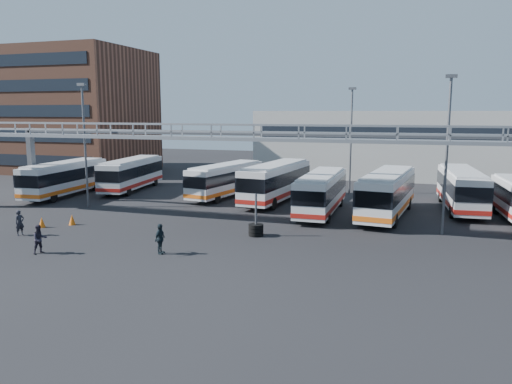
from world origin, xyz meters
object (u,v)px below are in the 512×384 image
(light_pole_mid, at_px, (447,147))
(pedestrian_a, at_px, (20,223))
(light_pole_left, at_px, (85,138))
(bus_4, at_px, (276,181))
(tire_stack, at_px, (256,229))
(light_pole_back, at_px, (351,135))
(cone_left, at_px, (42,222))
(bus_7, at_px, (461,188))
(bus_6, at_px, (387,192))
(pedestrian_b, at_px, (40,239))
(cone_right, at_px, (72,220))
(bus_3, at_px, (226,179))
(bus_0, at_px, (65,177))
(pedestrian_d, at_px, (160,239))
(bus_1, at_px, (132,173))
(bus_5, at_px, (321,191))

(light_pole_mid, distance_m, pedestrian_a, 27.84)
(light_pole_left, bearing_deg, bus_4, 26.26)
(bus_4, relative_size, tire_stack, 4.16)
(light_pole_mid, xyz_separation_m, bus_4, (-13.56, 8.12, -3.83))
(light_pole_back, bearing_deg, cone_left, -130.37)
(light_pole_mid, height_order, bus_7, light_pole_mid)
(bus_4, relative_size, bus_6, 1.00)
(tire_stack, bearing_deg, pedestrian_a, -162.34)
(pedestrian_b, bearing_deg, tire_stack, -24.24)
(light_pole_left, height_order, bus_6, light_pole_left)
(light_pole_mid, height_order, cone_right, light_pole_mid)
(light_pole_back, bearing_deg, bus_6, -68.03)
(light_pole_left, height_order, bus_3, light_pole_left)
(light_pole_mid, xyz_separation_m, bus_0, (-33.36, 4.88, -3.93))
(bus_3, bearing_deg, bus_7, 10.22)
(pedestrian_d, xyz_separation_m, cone_left, (-10.99, 3.26, -0.50))
(light_pole_back, xyz_separation_m, bus_1, (-21.24, -5.14, -3.95))
(light_pole_back, xyz_separation_m, bus_3, (-10.69, -5.94, -4.01))
(light_pole_mid, height_order, bus_4, light_pole_mid)
(bus_7, height_order, tire_stack, bus_7)
(light_pole_left, distance_m, bus_5, 19.89)
(light_pole_mid, relative_size, bus_7, 0.92)
(light_pole_left, relative_size, light_pole_back, 1.00)
(bus_7, xyz_separation_m, pedestrian_b, (-23.47, -20.86, -1.01))
(bus_0, bearing_deg, light_pole_left, -39.61)
(bus_3, bearing_deg, cone_left, -105.90)
(bus_7, bearing_deg, bus_6, -145.43)
(pedestrian_b, relative_size, cone_right, 2.25)
(bus_5, relative_size, tire_stack, 3.83)
(light_pole_left, height_order, cone_left, light_pole_left)
(pedestrian_b, distance_m, pedestrian_d, 6.80)
(bus_6, bearing_deg, cone_left, -147.55)
(bus_3, xyz_separation_m, pedestrian_b, (-3.07, -20.81, -0.89))
(bus_1, relative_size, pedestrian_a, 6.51)
(light_pole_back, distance_m, bus_3, 12.87)
(light_pole_mid, distance_m, bus_4, 16.27)
(bus_3, xyz_separation_m, bus_5, (9.90, -4.82, 0.05))
(bus_6, height_order, pedestrian_b, bus_6)
(cone_right, distance_m, tire_stack, 13.39)
(light_pole_left, relative_size, bus_3, 0.97)
(bus_7, height_order, cone_right, bus_7)
(light_pole_left, xyz_separation_m, bus_1, (-1.24, 8.86, -3.95))
(bus_0, bearing_deg, pedestrian_d, -42.66)
(light_pole_left, distance_m, bus_3, 12.95)
(bus_0, xyz_separation_m, pedestrian_d, (18.10, -14.61, -0.93))
(light_pole_left, relative_size, bus_1, 0.94)
(bus_1, height_order, pedestrian_a, bus_1)
(light_pole_back, height_order, bus_3, light_pole_back)
(bus_7, distance_m, cone_right, 30.13)
(pedestrian_a, xyz_separation_m, pedestrian_b, (4.22, -3.01, -0.00))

